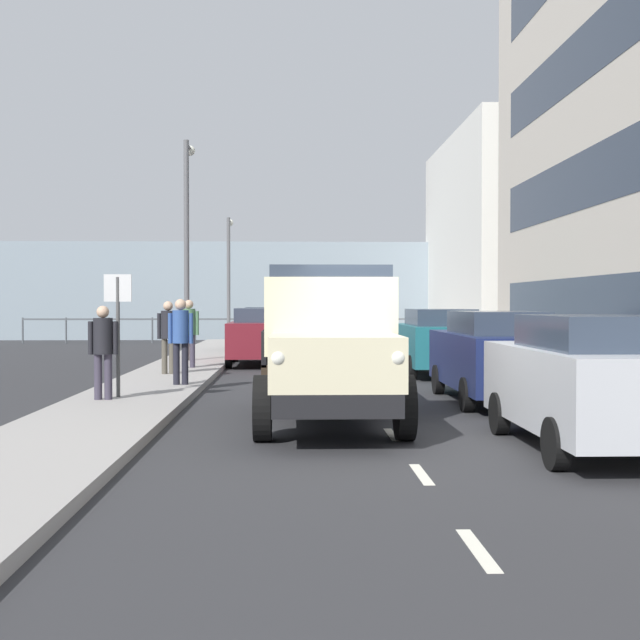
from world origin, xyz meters
TOP-DOWN VIEW (x-y plane):
  - ground_plane at (0.00, -9.48)m, footprint 80.00×80.00m
  - sidewalk_left at (-4.42, -9.48)m, footprint 2.16×37.47m
  - sidewalk_right at (4.42, -9.48)m, footprint 2.16×37.47m
  - road_centreline_markings at (0.00, -9.49)m, footprint 0.12×34.51m
  - building_far_block at (-9.03, -25.27)m, footprint 7.07×12.72m
  - sea_horizon at (0.00, -31.22)m, footprint 80.00×0.80m
  - seawall_railing at (-0.00, -27.62)m, footprint 28.08×0.08m
  - truck_vintage_cream at (0.85, -1.40)m, footprint 2.17×5.64m
  - car_silver_kerbside_near at (-2.39, 0.73)m, footprint 1.88×4.07m
  - car_navy_kerbside_1 at (-2.39, -4.35)m, footprint 1.79×4.52m
  - car_teal_kerbside_2 at (-2.39, -10.27)m, footprint 1.93×4.26m
  - car_maroon_oppositeside_0 at (2.39, -13.95)m, footprint 1.92×4.24m
  - car_black_oppositeside_1 at (2.39, -19.80)m, footprint 1.95×4.00m
  - pedestrian_in_dark_coat at (4.79, -3.74)m, footprint 0.53×0.34m
  - pedestrian_with_bag at (3.78, -6.39)m, footprint 0.53×0.34m
  - pedestrian_near_railing at (4.44, -9.05)m, footprint 0.53×0.34m
  - pedestrian_couple_b at (4.19, -11.00)m, footprint 0.53×0.34m
  - lamp_post_promenade at (4.60, -13.91)m, footprint 0.32×1.14m
  - lamp_post_far at (4.36, -26.80)m, footprint 0.32×1.14m
  - street_sign at (4.61, -4.14)m, footprint 0.50×0.07m

SIDE VIEW (x-z plane):
  - ground_plane at x=0.00m, z-range 0.00..0.00m
  - road_centreline_markings at x=0.00m, z-range 0.00..0.01m
  - sidewalk_left at x=-4.42m, z-range 0.00..0.15m
  - sidewalk_right at x=4.42m, z-range 0.00..0.15m
  - car_silver_kerbside_near at x=-2.39m, z-range 0.04..1.76m
  - car_black_oppositeside_1 at x=2.39m, z-range 0.04..1.76m
  - car_navy_kerbside_1 at x=-2.39m, z-range 0.04..1.76m
  - car_maroon_oppositeside_0 at x=2.39m, z-range 0.04..1.76m
  - car_teal_kerbside_2 at x=-2.39m, z-range 0.04..1.76m
  - seawall_railing at x=0.00m, z-range 0.32..1.52m
  - pedestrian_in_dark_coat at x=4.79m, z-range 0.30..1.97m
  - truck_vintage_cream at x=0.85m, z-range -0.04..2.39m
  - pedestrian_near_railing at x=4.44m, z-range 0.31..2.08m
  - pedestrian_with_bag at x=3.78m, z-range 0.32..2.13m
  - pedestrian_couple_b at x=4.19m, z-range 0.32..2.13m
  - street_sign at x=4.61m, z-range 0.56..2.81m
  - sea_horizon at x=0.00m, z-range 0.00..5.00m
  - lamp_post_far at x=4.36m, z-range 0.75..6.38m
  - lamp_post_promenade at x=4.60m, z-range 0.77..7.38m
  - building_far_block at x=-9.03m, z-range 0.00..9.22m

